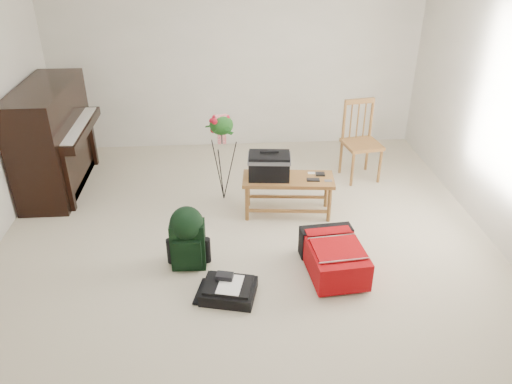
{
  "coord_description": "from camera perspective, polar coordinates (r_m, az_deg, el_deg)",
  "views": [
    {
      "loc": [
        -0.19,
        -3.97,
        2.89
      ],
      "look_at": [
        0.11,
        0.35,
        0.51
      ],
      "focal_mm": 35.0,
      "sensor_mm": 36.0,
      "label": 1
    }
  ],
  "objects": [
    {
      "name": "floor",
      "position": [
        4.91,
        -0.99,
        -7.21
      ],
      "size": [
        5.0,
        5.5,
        0.01
      ],
      "primitive_type": "cube",
      "color": "beige",
      "rests_on": "ground"
    },
    {
      "name": "wall_back",
      "position": [
        6.92,
        -2.36,
        15.11
      ],
      "size": [
        5.0,
        0.04,
        2.5
      ],
      "primitive_type": "cube",
      "color": "white",
      "rests_on": "floor"
    },
    {
      "name": "piano",
      "position": [
        6.34,
        -22.12,
        5.48
      ],
      "size": [
        0.71,
        1.5,
        1.25
      ],
      "color": "black",
      "rests_on": "floor"
    },
    {
      "name": "bench",
      "position": [
        5.31,
        2.21,
        2.48
      ],
      "size": [
        1.01,
        0.48,
        0.75
      ],
      "rotation": [
        0.0,
        0.0,
        -0.1
      ],
      "color": "olive",
      "rests_on": "floor"
    },
    {
      "name": "dining_chair",
      "position": [
        6.3,
        11.94,
        5.66
      ],
      "size": [
        0.49,
        0.49,
        0.98
      ],
      "rotation": [
        0.0,
        0.0,
        0.17
      ],
      "color": "olive",
      "rests_on": "floor"
    },
    {
      "name": "red_suitcase",
      "position": [
        4.7,
        8.78,
        -7.0
      ],
      "size": [
        0.54,
        0.76,
        0.31
      ],
      "rotation": [
        0.0,
        0.0,
        0.1
      ],
      "color": "#AD0710",
      "rests_on": "floor"
    },
    {
      "name": "black_duffel",
      "position": [
        4.4,
        -3.15,
        -11.09
      ],
      "size": [
        0.53,
        0.46,
        0.19
      ],
      "rotation": [
        0.0,
        0.0,
        -0.24
      ],
      "color": "black",
      "rests_on": "floor"
    },
    {
      "name": "green_backpack",
      "position": [
        4.62,
        -7.84,
        -4.91
      ],
      "size": [
        0.32,
        0.31,
        0.63
      ],
      "rotation": [
        0.0,
        0.0,
        -0.03
      ],
      "color": "black",
      "rests_on": "floor"
    },
    {
      "name": "flower_stand",
      "position": [
        5.64,
        -3.85,
        3.9
      ],
      "size": [
        0.41,
        0.41,
        1.06
      ],
      "rotation": [
        0.0,
        0.0,
        0.25
      ],
      "color": "black",
      "rests_on": "floor"
    }
  ]
}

